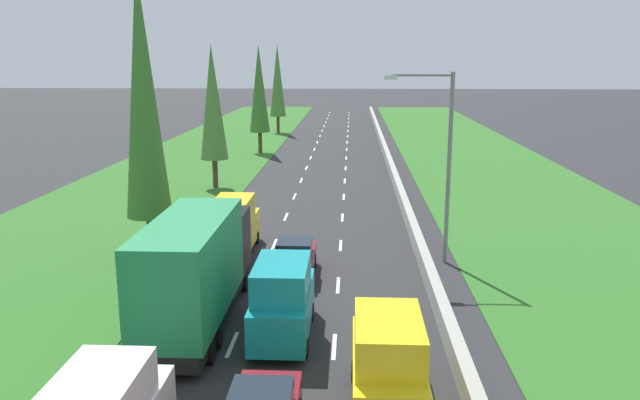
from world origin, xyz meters
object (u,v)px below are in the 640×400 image
at_px(yellow_van_right_lane, 387,364).
at_px(poplar_tree_fifth, 278,81).
at_px(teal_van_centre_lane, 283,300).
at_px(green_box_truck_left_lane, 197,268).
at_px(yellow_van_left_lane, 234,225).
at_px(poplar_tree_third, 213,103).
at_px(poplar_tree_second, 143,95).
at_px(poplar_tree_fourth, 259,89).
at_px(maroon_hatchback_centre_lane_fourth, 295,258).
at_px(street_light_mast, 442,154).

xyz_separation_m(yellow_van_right_lane, poplar_tree_fifth, (-10.73, 67.22, 5.33)).
bearing_deg(yellow_van_right_lane, poplar_tree_fifth, 99.07).
height_order(teal_van_centre_lane, green_box_truck_left_lane, green_box_truck_left_lane).
xyz_separation_m(yellow_van_left_lane, poplar_tree_third, (-4.42, 16.27, 4.98)).
bearing_deg(teal_van_centre_lane, poplar_tree_second, 130.58).
distance_m(poplar_tree_second, poplar_tree_fourth, 35.95).
bearing_deg(maroon_hatchback_centre_lane_fourth, poplar_tree_second, 164.02).
bearing_deg(yellow_van_right_lane, poplar_tree_third, 110.19).
bearing_deg(green_box_truck_left_lane, yellow_van_right_lane, -40.36).
distance_m(poplar_tree_second, street_light_mast, 14.09).
bearing_deg(poplar_tree_fifth, teal_van_centre_lane, -83.31).
relative_size(green_box_truck_left_lane, maroon_hatchback_centre_lane_fourth, 2.41).
bearing_deg(poplar_tree_fourth, yellow_van_right_lane, -77.90).
distance_m(yellow_van_left_lane, street_light_mast, 10.82).
xyz_separation_m(yellow_van_left_lane, poplar_tree_second, (-3.77, -1.44, 6.56)).
bearing_deg(yellow_van_left_lane, poplar_tree_fifth, 94.15).
relative_size(maroon_hatchback_centre_lane_fourth, poplar_tree_third, 0.37).
bearing_deg(yellow_van_left_lane, teal_van_centre_lane, -70.49).
height_order(maroon_hatchback_centre_lane_fourth, yellow_van_left_lane, yellow_van_left_lane).
xyz_separation_m(poplar_tree_fourth, poplar_tree_fifth, (-0.22, 18.20, 0.20)).
bearing_deg(street_light_mast, yellow_van_left_lane, 173.58).
distance_m(poplar_tree_third, street_light_mast, 22.66).
distance_m(yellow_van_left_lane, poplar_tree_third, 17.58).
bearing_deg(poplar_tree_fourth, yellow_van_left_lane, -84.03).
xyz_separation_m(poplar_tree_fourth, street_light_mast, (13.66, -35.61, -1.30)).
distance_m(yellow_van_right_lane, poplar_tree_third, 33.21).
xyz_separation_m(poplar_tree_third, poplar_tree_fifth, (0.60, 36.41, 0.35)).
distance_m(yellow_van_right_lane, poplar_tree_fifth, 68.28).
xyz_separation_m(maroon_hatchback_centre_lane_fourth, poplar_tree_third, (-7.80, 19.75, 5.54)).
relative_size(yellow_van_right_lane, poplar_tree_third, 0.46).
xyz_separation_m(teal_van_centre_lane, poplar_tree_fifth, (-7.35, 62.64, 5.33)).
bearing_deg(green_box_truck_left_lane, street_light_mast, 38.66).
bearing_deg(street_light_mast, poplar_tree_second, -178.72).
relative_size(yellow_van_right_lane, street_light_mast, 0.54).
distance_m(teal_van_centre_lane, poplar_tree_second, 13.00).
bearing_deg(poplar_tree_fifth, maroon_hatchback_centre_lane_fourth, -82.69).
relative_size(teal_van_centre_lane, poplar_tree_fifth, 0.43).
bearing_deg(poplar_tree_second, yellow_van_left_lane, 20.90).
xyz_separation_m(maroon_hatchback_centre_lane_fourth, street_light_mast, (6.67, 2.36, 4.40)).
bearing_deg(green_box_truck_left_lane, poplar_tree_fifth, 93.83).
relative_size(poplar_tree_fifth, street_light_mast, 1.26).
distance_m(yellow_van_right_lane, maroon_hatchback_centre_lane_fourth, 11.62).
height_order(poplar_tree_second, poplar_tree_fifth, poplar_tree_second).
xyz_separation_m(teal_van_centre_lane, street_light_mast, (6.52, 8.83, 3.83)).
relative_size(maroon_hatchback_centre_lane_fourth, poplar_tree_second, 0.28).
distance_m(yellow_van_left_lane, poplar_tree_second, 7.70).
relative_size(poplar_tree_second, poplar_tree_fourth, 1.26).
height_order(yellow_van_right_lane, poplar_tree_third, poplar_tree_third).
bearing_deg(poplar_tree_fourth, poplar_tree_fifth, 90.69).
height_order(green_box_truck_left_lane, poplar_tree_third, poplar_tree_third).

